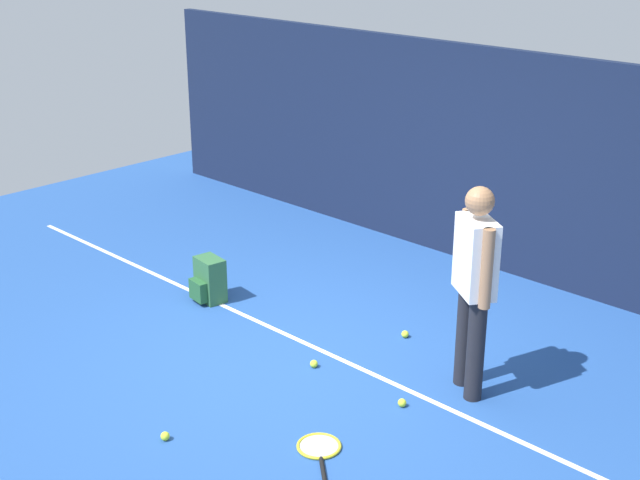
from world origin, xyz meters
name	(u,v)px	position (x,y,z in m)	size (l,w,h in m)	color
ground_plane	(287,362)	(0.00, 0.00, 0.00)	(12.00, 12.00, 0.00)	#234C93
back_fence	(495,161)	(0.00, 3.00, 1.15)	(10.00, 0.10, 2.30)	#141E38
court_line	(316,348)	(0.00, 0.35, 0.00)	(9.00, 0.05, 0.00)	white
tennis_player	(474,279)	(1.36, 0.68, 0.97)	(0.45, 0.41, 1.70)	black
tennis_racket	(319,448)	(1.08, -0.73, 0.01)	(0.58, 0.53, 0.03)	black
backpack	(209,281)	(-1.44, 0.34, 0.21)	(0.33, 0.31, 0.44)	#2D6038
tennis_ball_near_player	(405,334)	(0.43, 1.05, 0.03)	(0.07, 0.07, 0.07)	#CCE033
tennis_ball_by_fence	(402,403)	(1.14, 0.13, 0.03)	(0.07, 0.07, 0.07)	#CCE033
tennis_ball_mid_court	(165,436)	(0.19, -1.41, 0.03)	(0.07, 0.07, 0.07)	#CCE033
tennis_ball_far_left	(314,364)	(0.22, 0.10, 0.03)	(0.07, 0.07, 0.07)	#CCE033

